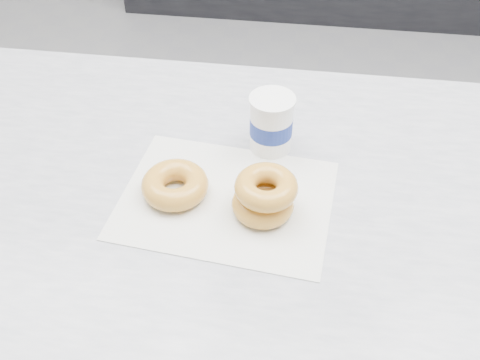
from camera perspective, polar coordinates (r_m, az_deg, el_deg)
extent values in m
plane|color=gray|center=(1.96, 7.05, -7.92)|extent=(5.00, 5.00, 0.00)
cube|color=#333335|center=(1.27, 7.39, -16.86)|extent=(3.00, 0.70, 0.86)
cube|color=#B9B8BD|center=(0.91, 9.91, -2.60)|extent=(3.06, 0.76, 0.04)
cube|color=silver|center=(0.87, -1.47, -2.06)|extent=(0.36, 0.29, 0.00)
torus|color=gold|center=(0.88, -6.95, -0.51)|extent=(0.14, 0.14, 0.04)
torus|color=gold|center=(0.84, 2.44, -2.54)|extent=(0.10, 0.10, 0.03)
torus|color=gold|center=(0.82, 2.81, -0.75)|extent=(0.11, 0.11, 0.03)
cylinder|color=white|center=(0.94, 3.35, 6.03)|extent=(0.08, 0.08, 0.11)
cylinder|color=white|center=(0.91, 3.48, 8.57)|extent=(0.08, 0.08, 0.01)
cylinder|color=navy|center=(0.94, 3.34, 5.81)|extent=(0.08, 0.08, 0.03)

